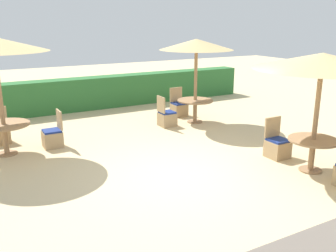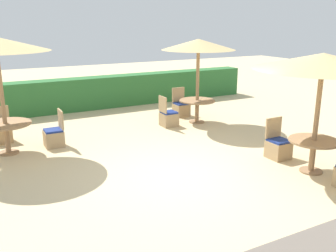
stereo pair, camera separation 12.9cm
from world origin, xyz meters
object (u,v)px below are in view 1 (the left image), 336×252
Objects in this scene: patio_chair_front_right_north at (277,147)px; round_table_back_right at (195,104)px; round_table_front_right at (313,146)px; parasol_front_right at (322,61)px; round_table_back_left at (4,130)px; patio_chair_back_left_east at (53,137)px; parasol_back_right at (196,45)px; patio_chair_back_left_north at (0,133)px; patio_chair_back_right_north at (179,108)px; patio_chair_back_right_west at (167,118)px.

patio_chair_front_right_north reaches higher than round_table_back_right.
round_table_back_right is (-0.01, 4.51, 0.02)m from round_table_front_right.
round_table_back_right is (-0.01, 4.51, -1.75)m from parasol_front_right.
patio_chair_back_left_east is at bearing 0.41° from round_table_back_left.
parasol_back_right is 2.32× the size of round_table_back_right.
patio_chair_front_right_north is 1.00× the size of patio_chair_back_left_east.
patio_chair_back_left_east is at bearing -176.78° from round_table_back_right.
round_table_front_right is 6.16m from patio_chair_back_left_east.
round_table_front_right is 0.88× the size of round_table_back_left.
parasol_front_right is 4.51m from parasol_back_right.
round_table_back_right is 1.19× the size of patio_chair_back_left_north.
patio_chair_front_right_north is 1.00× the size of patio_chair_back_left_north.
patio_chair_back_right_north is (-0.02, 0.96, -2.13)m from parasol_back_right.
round_table_front_right is at bearing -89.92° from parasol_back_right.
parasol_back_right is at bearing 45.00° from round_table_back_right.
round_table_front_right is (0.00, -0.00, -1.77)m from parasol_front_right.
patio_chair_back_right_west is at bearing 102.35° from round_table_front_right.
patio_chair_back_right_west is (-1.00, 4.56, -0.29)m from round_table_front_right.
parasol_back_right reaches higher than patio_chair_back_right_north.
patio_chair_back_right_north is at bearing 90.27° from round_table_front_right.
patio_chair_front_right_north is 6.43m from round_table_back_left.
parasol_back_right is (0.03, 3.56, 2.13)m from patio_chair_front_right_north.
round_table_back_right is at bearing 91.17° from patio_chair_back_right_north.
patio_chair_back_left_north is (-5.57, 0.74, -0.31)m from round_table_back_right.
round_table_front_right is 6.99m from round_table_back_left.
round_table_back_left reaches higher than round_table_front_right.
round_table_front_right is 4.67m from patio_chair_back_right_west.
patio_chair_back_left_east is (-4.44, -0.25, -2.13)m from parasol_back_right.
patio_chair_back_left_north is 1.51m from patio_chair_back_left_east.
patio_chair_front_right_north is 5.51m from patio_chair_back_left_east.
round_table_back_left is at bearing -30.92° from patio_chair_front_right_north.
parasol_front_right is 5.10m from patio_chair_back_right_west.
patio_chair_back_left_east is (-4.40, 3.31, 0.00)m from patio_chair_front_right_north.
patio_chair_back_right_north and patio_chair_back_left_east have the same top height.
round_table_front_right is 4.87m from parasol_back_right.
round_table_back_left is (-5.52, -1.22, 0.35)m from patio_chair_back_right_north.
parasol_front_right reaches higher than round_table_back_left.
round_table_back_right is 1.19× the size of patio_chair_back_right_west.
round_table_front_right is 1.12× the size of patio_chair_back_right_west.
patio_chair_back_left_east is (-4.44, 4.26, -0.29)m from round_table_front_right.
patio_chair_back_right_north is at bearing 91.17° from parasol_back_right.
patio_chair_back_right_north and patio_chair_back_right_west have the same top height.
round_table_back_left is at bearing 90.41° from patio_chair_back_left_east.
patio_chair_back_left_north is (-0.03, 1.00, -0.35)m from round_table_back_left.
parasol_front_right is at bearing 12.35° from patio_chair_back_right_west.
patio_chair_back_right_north is 1.00× the size of patio_chair_back_left_east.
round_table_back_left is at bearing 91.62° from patio_chair_back_left_north.
patio_chair_back_right_north is at bearing 133.31° from patio_chair_back_right_west.
patio_chair_back_right_north reaches higher than round_table_back_right.
patio_chair_back_left_north is at bearing 91.62° from round_table_back_left.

